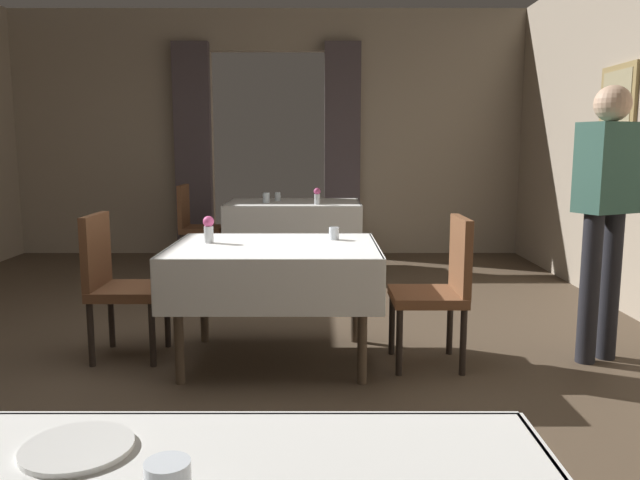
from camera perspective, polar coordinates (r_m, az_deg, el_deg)
The scene contains 14 objects.
ground at distance 3.96m, azimuth -9.53°, elevation -11.52°, with size 10.08×10.08×0.00m, color #4C3D2D.
wall_back at distance 7.87m, azimuth -4.74°, elevation 9.80°, with size 6.40×0.27×3.00m.
dining_table_mid at distance 3.88m, azimuth -4.15°, elevation -1.94°, with size 1.28×1.01×0.75m.
dining_table_far at distance 6.81m, azimuth -2.40°, elevation 2.67°, with size 1.45×0.98×0.75m.
chair_mid_right at distance 3.91m, azimuth 11.04°, elevation -3.98°, with size 0.44×0.44×0.93m.
chair_mid_left at distance 4.19m, azimuth -18.23°, elevation -3.40°, with size 0.44×0.44×0.93m.
chair_far_left at distance 7.04m, azimuth -11.42°, elevation 1.61°, with size 0.44×0.44×0.93m.
plate_near_d at distance 1.41m, azimuth -21.37°, elevation -17.35°, with size 0.22×0.22×0.01m, color white.
flower_vase_mid at distance 3.98m, azimuth -10.17°, elevation 1.06°, with size 0.07×0.07×0.17m.
glass_mid_b at distance 4.05m, azimuth 1.33°, elevation 0.61°, with size 0.07×0.07×0.08m, color silver.
flower_vase_far at distance 6.49m, azimuth -0.23°, elevation 4.11°, with size 0.07×0.07×0.17m.
glass_far_b at distance 6.69m, azimuth -4.93°, elevation 3.89°, with size 0.08×0.08×0.11m, color silver.
glass_far_c at distance 6.93m, azimuth -3.89°, elevation 4.01°, with size 0.07×0.07×0.10m, color silver.
person_waiter_by_doorway at distance 4.21m, azimuth 24.82°, elevation 3.30°, with size 0.42×0.35×1.72m.
Camera 1 is at (0.64, -3.67, 1.36)m, focal length 34.82 mm.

